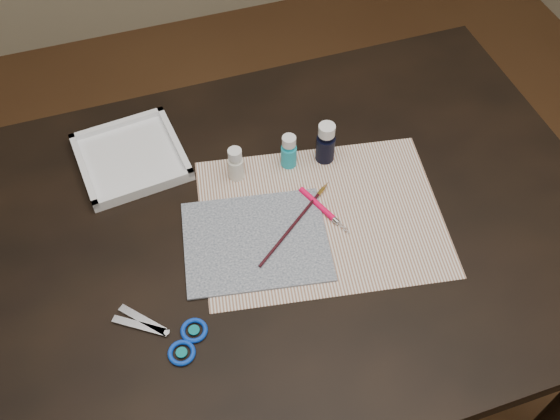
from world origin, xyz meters
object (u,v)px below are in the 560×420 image
object	(u,v)px
paint_bottle_white	(236,164)
palette_tray	(131,157)
paint_bottle_navy	(326,143)
paint_bottle_cyan	(289,151)
scissors	(157,333)
canvas	(256,241)
paper	(321,217)

from	to	relation	value
paint_bottle_white	palette_tray	bearing A→B (deg)	150.55
paint_bottle_navy	paint_bottle_cyan	bearing A→B (deg)	173.68
palette_tray	scissors	bearing A→B (deg)	-94.25
canvas	paper	bearing A→B (deg)	6.55
paint_bottle_cyan	paint_bottle_navy	size ratio (longest dim) A/B	0.83
paint_bottle_white	paint_bottle_cyan	xyz separation A→B (m)	(0.11, -0.00, 0.00)
palette_tray	paint_bottle_navy	bearing A→B (deg)	-17.50
paint_bottle_navy	palette_tray	bearing A→B (deg)	162.50
paint_bottle_white	paint_bottle_cyan	distance (m)	0.11
paper	paint_bottle_navy	world-z (taller)	paint_bottle_navy
scissors	canvas	bearing A→B (deg)	-114.94
paint_bottle_white	palette_tray	distance (m)	0.23
paper	paint_bottle_navy	xyz separation A→B (m)	(0.06, 0.14, 0.05)
paint_bottle_white	paint_bottle_navy	bearing A→B (deg)	-3.16
paint_bottle_white	palette_tray	xyz separation A→B (m)	(-0.20, 0.11, -0.03)
paper	paint_bottle_cyan	xyz separation A→B (m)	(-0.02, 0.15, 0.04)
canvas	palette_tray	distance (m)	0.34
canvas	palette_tray	size ratio (longest dim) A/B	1.30
palette_tray	paint_bottle_white	bearing A→B (deg)	-29.45
scissors	paint_bottle_navy	bearing A→B (deg)	-111.09
canvas	paint_bottle_cyan	world-z (taller)	paint_bottle_cyan
paint_bottle_cyan	palette_tray	world-z (taller)	paint_bottle_cyan
canvas	scissors	xyz separation A→B (m)	(-0.22, -0.13, 0.00)
paint_bottle_cyan	scissors	distance (m)	0.45
paint_bottle_white	paper	bearing A→B (deg)	-49.96
canvas	palette_tray	bearing A→B (deg)	123.74
canvas	paint_bottle_cyan	distance (m)	0.21
paint_bottle_cyan	palette_tray	size ratio (longest dim) A/B	0.38
canvas	paint_bottle_cyan	size ratio (longest dim) A/B	3.41
paper	paint_bottle_white	distance (m)	0.20
canvas	scissors	world-z (taller)	scissors
paint_bottle_navy	scissors	world-z (taller)	paint_bottle_navy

